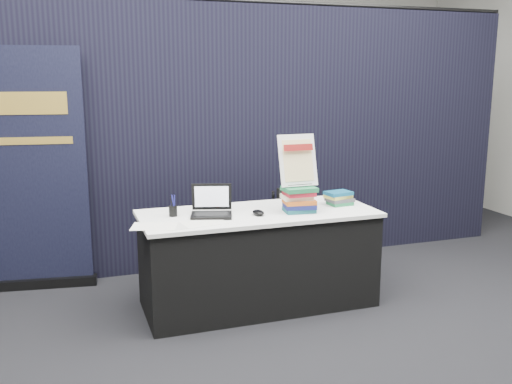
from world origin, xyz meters
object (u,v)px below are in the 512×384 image
object	(u,v)px
display_table	(258,258)
laptop	(210,208)
book_stack_short	(339,198)
pullup_banner	(38,185)
book_stack_tall	(299,199)
stacking_chair	(299,231)
info_sign	(298,161)

from	to	relation	value
display_table	laptop	world-z (taller)	laptop
book_stack_short	pullup_banner	distance (m)	2.48
display_table	book_stack_tall	size ratio (longest dim) A/B	7.02
laptop	book_stack_short	xyz separation A→B (m)	(1.08, 0.02, -0.00)
book_stack_tall	stacking_chair	world-z (taller)	book_stack_tall
book_stack_short	pullup_banner	xyz separation A→B (m)	(-2.29, 0.93, 0.08)
laptop	book_stack_short	bearing A→B (deg)	17.32
book_stack_short	stacking_chair	bearing A→B (deg)	126.49
book_stack_tall	stacking_chair	bearing A→B (deg)	66.15
info_sign	stacking_chair	size ratio (longest dim) A/B	0.48
display_table	book_stack_tall	bearing A→B (deg)	-19.60
display_table	laptop	size ratio (longest dim) A/B	5.21
pullup_banner	laptop	bearing A→B (deg)	-29.56
info_sign	pullup_banner	xyz separation A→B (m)	(-1.89, 1.02, -0.25)
stacking_chair	pullup_banner	bearing A→B (deg)	139.54
laptop	display_table	bearing A→B (deg)	16.46
info_sign	stacking_chair	distance (m)	0.80
display_table	info_sign	xyz separation A→B (m)	(0.29, -0.07, 0.76)
laptop	book_stack_short	world-z (taller)	laptop
book_stack_tall	stacking_chair	xyz separation A→B (m)	(0.19, 0.42, -0.38)
info_sign	pullup_banner	size ratio (longest dim) A/B	0.20
laptop	pullup_banner	size ratio (longest dim) A/B	0.17
display_table	pullup_banner	xyz separation A→B (m)	(-1.60, 0.95, 0.51)
pullup_banner	stacking_chair	world-z (taller)	pullup_banner
book_stack_tall	book_stack_short	world-z (taller)	book_stack_tall
laptop	info_sign	xyz separation A→B (m)	(0.67, -0.07, 0.33)
book_stack_short	stacking_chair	distance (m)	0.50
pullup_banner	stacking_chair	size ratio (longest dim) A/B	2.39
info_sign	book_stack_short	bearing A→B (deg)	11.58
laptop	book_stack_tall	bearing A→B (deg)	7.68
book_stack_tall	pullup_banner	world-z (taller)	pullup_banner
book_stack_tall	stacking_chair	distance (m)	0.60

